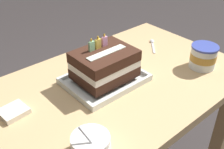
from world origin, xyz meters
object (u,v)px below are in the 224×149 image
at_px(bowl_stack, 91,145).
at_px(serving_spoon_near_tray, 153,43).
at_px(birthday_cake, 105,64).
at_px(foil_tray, 105,80).
at_px(ice_cream_tub, 203,56).
at_px(napkin_pile, 14,112).

height_order(bowl_stack, serving_spoon_near_tray, bowl_stack).
height_order(birthday_cake, serving_spoon_near_tray, birthday_cake).
distance_m(foil_tray, ice_cream_tub, 0.42).
bearing_deg(foil_tray, birthday_cake, 90.00).
bearing_deg(birthday_cake, ice_cream_tub, -25.77).
bearing_deg(ice_cream_tub, birthday_cake, 154.23).
relative_size(birthday_cake, napkin_pile, 2.35).
distance_m(ice_cream_tub, napkin_pile, 0.76).
distance_m(serving_spoon_near_tray, napkin_pile, 0.73).
height_order(foil_tray, ice_cream_tub, ice_cream_tub).
height_order(foil_tray, napkin_pile, foil_tray).
height_order(serving_spoon_near_tray, napkin_pile, napkin_pile).
distance_m(birthday_cake, napkin_pile, 0.36).
xyz_separation_m(foil_tray, napkin_pile, (-0.34, 0.05, 0.00)).
bearing_deg(foil_tray, serving_spoon_near_tray, 14.16).
bearing_deg(ice_cream_tub, bowl_stack, -174.23).
height_order(foil_tray, serving_spoon_near_tray, foil_tray).
bearing_deg(foil_tray, ice_cream_tub, -25.75).
xyz_separation_m(foil_tray, serving_spoon_near_tray, (0.38, 0.10, -0.00)).
bearing_deg(birthday_cake, foil_tray, -90.00).
relative_size(birthday_cake, bowl_stack, 1.95).
xyz_separation_m(birthday_cake, napkin_pile, (-0.34, 0.05, -0.07)).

